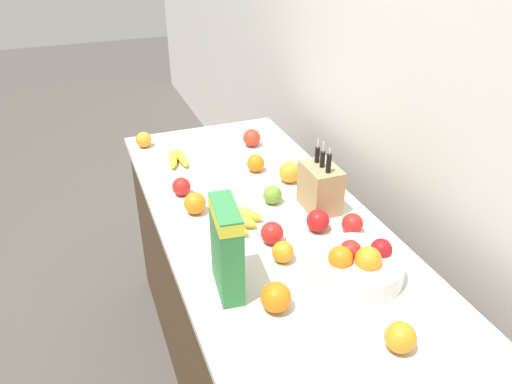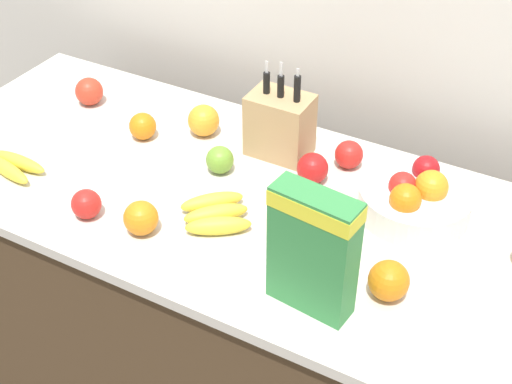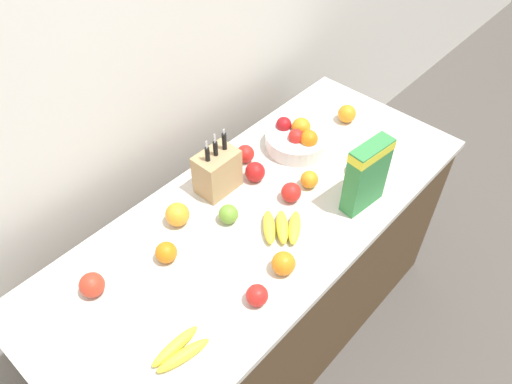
{
  "view_description": "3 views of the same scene",
  "coord_description": "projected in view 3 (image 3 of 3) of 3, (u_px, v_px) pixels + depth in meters",
  "views": [
    {
      "loc": [
        1.42,
        -0.58,
        1.9
      ],
      "look_at": [
        -0.01,
        -0.03,
        1.01
      ],
      "focal_mm": 35.0,
      "sensor_mm": 36.0,
      "label": 1
    },
    {
      "loc": [
        0.72,
        -1.22,
        2.01
      ],
      "look_at": [
        0.07,
        -0.05,
        0.97
      ],
      "focal_mm": 50.0,
      "sensor_mm": 36.0,
      "label": 2
    },
    {
      "loc": [
        -0.93,
        -0.83,
        2.31
      ],
      "look_at": [
        -0.01,
        0.0,
        1.03
      ],
      "focal_mm": 35.0,
      "sensor_mm": 36.0,
      "label": 3
    }
  ],
  "objects": [
    {
      "name": "apple_rear",
      "position": [
        257.0,
        295.0,
        1.6
      ],
      "size": [
        0.07,
        0.07,
        0.07
      ],
      "primitive_type": "sphere",
      "color": "red",
      "rests_on": "counter"
    },
    {
      "name": "apple_front",
      "position": [
        255.0,
        172.0,
        1.99
      ],
      "size": [
        0.08,
        0.08,
        0.08
      ],
      "primitive_type": "sphere",
      "color": "red",
      "rests_on": "counter"
    },
    {
      "name": "knife_block",
      "position": [
        218.0,
        171.0,
        1.92
      ],
      "size": [
        0.16,
        0.11,
        0.27
      ],
      "color": "tan",
      "rests_on": "counter"
    },
    {
      "name": "counter",
      "position": [
        258.0,
        282.0,
        2.2
      ],
      "size": [
        1.85,
        0.77,
        0.9
      ],
      "color": "#4C3823",
      "rests_on": "ground_plane"
    },
    {
      "name": "banana_bunch_right",
      "position": [
        282.0,
        227.0,
        1.81
      ],
      "size": [
        0.21,
        0.2,
        0.04
      ],
      "rotation": [
        0.0,
        0.0,
        0.71
      ],
      "color": "yellow",
      "rests_on": "counter"
    },
    {
      "name": "banana_bunch_left",
      "position": [
        179.0,
        351.0,
        1.48
      ],
      "size": [
        0.18,
        0.1,
        0.04
      ],
      "rotation": [
        0.0,
        0.0,
        6.2
      ],
      "color": "yellow",
      "rests_on": "counter"
    },
    {
      "name": "orange_mid_left",
      "position": [
        347.0,
        114.0,
        2.26
      ],
      "size": [
        0.08,
        0.08,
        0.08
      ],
      "primitive_type": "sphere",
      "color": "orange",
      "rests_on": "counter"
    },
    {
      "name": "cereal_box",
      "position": [
        367.0,
        173.0,
        1.81
      ],
      "size": [
        0.19,
        0.09,
        0.29
      ],
      "rotation": [
        0.0,
        0.0,
        -0.11
      ],
      "color": "#338442",
      "rests_on": "counter"
    },
    {
      "name": "wall_back",
      "position": [
        141.0,
        64.0,
        1.88
      ],
      "size": [
        9.0,
        0.06,
        2.6
      ],
      "color": "silver",
      "rests_on": "ground_plane"
    },
    {
      "name": "orange_back_center",
      "position": [
        309.0,
        179.0,
        1.97
      ],
      "size": [
        0.07,
        0.07,
        0.07
      ],
      "primitive_type": "sphere",
      "color": "orange",
      "rests_on": "counter"
    },
    {
      "name": "fruit_bowl",
      "position": [
        297.0,
        138.0,
        2.13
      ],
      "size": [
        0.27,
        0.27,
        0.13
      ],
      "color": "silver",
      "rests_on": "counter"
    },
    {
      "name": "orange_near_bowl",
      "position": [
        283.0,
        263.0,
        1.68
      ],
      "size": [
        0.08,
        0.08,
        0.08
      ],
      "primitive_type": "sphere",
      "color": "orange",
      "rests_on": "counter"
    },
    {
      "name": "apple_near_bananas",
      "position": [
        245.0,
        154.0,
        2.07
      ],
      "size": [
        0.08,
        0.08,
        0.08
      ],
      "primitive_type": "sphere",
      "color": "red",
      "rests_on": "counter"
    },
    {
      "name": "orange_by_cereal",
      "position": [
        361.0,
        165.0,
        2.01
      ],
      "size": [
        0.09,
        0.09,
        0.09
      ],
      "primitive_type": "sphere",
      "color": "orange",
      "rests_on": "counter"
    },
    {
      "name": "orange_front_right",
      "position": [
        177.0,
        214.0,
        1.83
      ],
      "size": [
        0.09,
        0.09,
        0.09
      ],
      "primitive_type": "sphere",
      "color": "orange",
      "rests_on": "counter"
    },
    {
      "name": "orange_front_center",
      "position": [
        166.0,
        252.0,
        1.71
      ],
      "size": [
        0.08,
        0.08,
        0.08
      ],
      "primitive_type": "sphere",
      "color": "orange",
      "rests_on": "counter"
    },
    {
      "name": "apple_leftmost",
      "position": [
        228.0,
        214.0,
        1.84
      ],
      "size": [
        0.07,
        0.07,
        0.07
      ],
      "primitive_type": "sphere",
      "color": "#6B9E33",
      "rests_on": "counter"
    },
    {
      "name": "ground_plane",
      "position": [
        258.0,
        332.0,
        2.53
      ],
      "size": [
        14.0,
        14.0,
        0.0
      ],
      "primitive_type": "plane",
      "color": "#514C47"
    },
    {
      "name": "apple_by_knife_block",
      "position": [
        291.0,
        192.0,
        1.91
      ],
      "size": [
        0.08,
        0.08,
        0.08
      ],
      "primitive_type": "sphere",
      "color": "red",
      "rests_on": "counter"
    },
    {
      "name": "apple_rightmost",
      "position": [
        92.0,
        285.0,
        1.62
      ],
      "size": [
        0.08,
        0.08,
        0.08
      ],
      "primitive_type": "sphere",
      "color": "red",
      "rests_on": "counter"
    }
  ]
}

